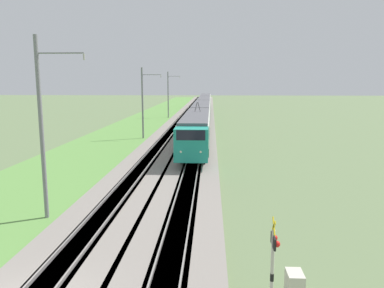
{
  "coord_description": "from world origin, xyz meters",
  "views": [
    {
      "loc": [
        -10.2,
        -5.7,
        7.24
      ],
      "look_at": [
        20.3,
        -4.15,
        2.18
      ],
      "focal_mm": 35.0,
      "sensor_mm": 36.0,
      "label": 1
    }
  ],
  "objects_px": {
    "crossing_signal_far": "(273,257)",
    "catenary_mast_far": "(168,94)",
    "catenary_mast_mid": "(143,103)",
    "passenger_train": "(203,108)",
    "equipment_cabinet": "(294,288)",
    "catenary_mast_near": "(42,128)"
  },
  "relations": [
    {
      "from": "crossing_signal_far",
      "to": "catenary_mast_far",
      "type": "height_order",
      "value": "catenary_mast_far"
    },
    {
      "from": "crossing_signal_far",
      "to": "catenary_mast_far",
      "type": "bearing_deg",
      "value": 99.25
    },
    {
      "from": "catenary_mast_mid",
      "to": "catenary_mast_far",
      "type": "xyz_separation_m",
      "value": [
        28.62,
        0.0,
        0.13
      ]
    },
    {
      "from": "passenger_train",
      "to": "equipment_cabinet",
      "type": "height_order",
      "value": "passenger_train"
    },
    {
      "from": "catenary_mast_near",
      "to": "catenary_mast_far",
      "type": "height_order",
      "value": "catenary_mast_near"
    },
    {
      "from": "catenary_mast_mid",
      "to": "equipment_cabinet",
      "type": "distance_m",
      "value": 37.69
    },
    {
      "from": "catenary_mast_near",
      "to": "catenary_mast_mid",
      "type": "relative_size",
      "value": 1.05
    },
    {
      "from": "crossing_signal_far",
      "to": "equipment_cabinet",
      "type": "bearing_deg",
      "value": 38.82
    },
    {
      "from": "passenger_train",
      "to": "catenary_mast_mid",
      "type": "height_order",
      "value": "catenary_mast_mid"
    },
    {
      "from": "passenger_train",
      "to": "crossing_signal_far",
      "type": "xyz_separation_m",
      "value": [
        -61.51,
        -3.5,
        -0.39
      ]
    },
    {
      "from": "catenary_mast_near",
      "to": "catenary_mast_far",
      "type": "bearing_deg",
      "value": -0.0
    },
    {
      "from": "catenary_mast_far",
      "to": "equipment_cabinet",
      "type": "xyz_separation_m",
      "value": [
        -64.3,
        -11.44,
        -4.28
      ]
    },
    {
      "from": "passenger_train",
      "to": "catenary_mast_near",
      "type": "xyz_separation_m",
      "value": [
        -53.76,
        7.09,
        2.61
      ]
    },
    {
      "from": "passenger_train",
      "to": "catenary_mast_mid",
      "type": "distance_m",
      "value": 26.23
    },
    {
      "from": "crossing_signal_far",
      "to": "catenary_mast_near",
      "type": "bearing_deg",
      "value": 143.81
    },
    {
      "from": "catenary_mast_near",
      "to": "catenary_mast_mid",
      "type": "height_order",
      "value": "catenary_mast_near"
    },
    {
      "from": "crossing_signal_far",
      "to": "catenary_mast_far",
      "type": "xyz_separation_m",
      "value": [
        64.99,
        10.58,
        2.88
      ]
    },
    {
      "from": "passenger_train",
      "to": "equipment_cabinet",
      "type": "xyz_separation_m",
      "value": [
        -60.82,
        -4.35,
        -1.78
      ]
    },
    {
      "from": "catenary_mast_near",
      "to": "equipment_cabinet",
      "type": "relative_size",
      "value": 8.92
    },
    {
      "from": "passenger_train",
      "to": "catenary_mast_far",
      "type": "bearing_deg",
      "value": -116.13
    },
    {
      "from": "crossing_signal_far",
      "to": "catenary_mast_mid",
      "type": "relative_size",
      "value": 0.35
    },
    {
      "from": "equipment_cabinet",
      "to": "catenary_mast_far",
      "type": "bearing_deg",
      "value": 10.09
    }
  ]
}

